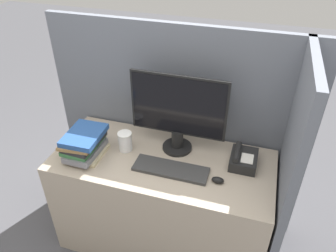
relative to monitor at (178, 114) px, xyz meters
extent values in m
cube|color=slate|center=(-0.06, 0.21, -0.27)|extent=(1.80, 0.04, 1.52)
cube|color=slate|center=(0.68, -0.11, -0.27)|extent=(0.04, 0.68, 1.52)
cube|color=tan|center=(-0.06, -0.14, -0.65)|extent=(1.40, 0.62, 0.76)
cylinder|color=black|center=(0.00, 0.00, -0.26)|extent=(0.19, 0.19, 0.02)
cylinder|color=black|center=(0.00, 0.00, -0.19)|extent=(0.07, 0.07, 0.11)
cube|color=black|center=(0.00, 0.00, 0.06)|extent=(0.60, 0.02, 0.41)
cube|color=black|center=(0.00, -0.01, 0.06)|extent=(0.57, 0.01, 0.38)
cube|color=#333333|center=(0.02, -0.22, -0.26)|extent=(0.46, 0.15, 0.02)
ellipsoid|color=black|center=(0.31, -0.24, -0.25)|extent=(0.07, 0.04, 0.04)
cylinder|color=white|center=(-0.32, -0.11, -0.21)|extent=(0.09, 0.09, 0.12)
cylinder|color=white|center=(-0.32, -0.11, -0.14)|extent=(0.09, 0.09, 0.01)
cube|color=#C6B78C|center=(-0.54, -0.23, -0.26)|extent=(0.22, 0.23, 0.02)
cube|color=slate|center=(-0.54, -0.24, -0.23)|extent=(0.18, 0.28, 0.04)
cube|color=#38723F|center=(-0.55, -0.23, -0.19)|extent=(0.18, 0.28, 0.03)
cube|color=#262628|center=(-0.54, -0.24, -0.16)|extent=(0.19, 0.28, 0.03)
cube|color=olive|center=(-0.55, -0.24, -0.14)|extent=(0.22, 0.30, 0.02)
cube|color=#264C8C|center=(-0.53, -0.24, -0.11)|extent=(0.22, 0.28, 0.03)
cube|color=black|center=(0.43, -0.03, -0.23)|extent=(0.16, 0.20, 0.07)
cube|color=white|center=(0.45, -0.06, -0.20)|extent=(0.07, 0.09, 0.00)
cylinder|color=black|center=(0.39, -0.03, -0.18)|extent=(0.04, 0.18, 0.04)
camera|label=1|loc=(0.45, -1.64, 1.07)|focal=35.00mm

